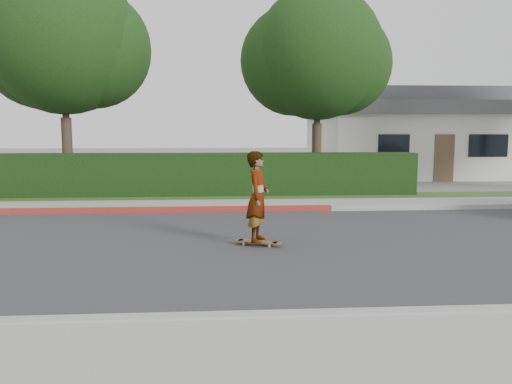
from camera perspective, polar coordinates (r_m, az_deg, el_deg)
ground at (r=10.03m, az=7.96°, el=-5.89°), size 120.00×120.00×0.00m
road at (r=10.03m, az=7.96°, el=-5.86°), size 60.00×8.00×0.01m
curb_near at (r=6.21m, az=15.91°, el=-13.46°), size 60.00×0.20×0.15m
sidewalk_near at (r=5.44m, az=19.23°, el=-16.76°), size 60.00×1.60×0.12m
curb_far at (r=13.98m, az=4.54°, el=-1.90°), size 60.00×0.20×0.15m
curb_red_section at (r=14.15m, az=-15.93°, el=-2.03°), size 12.00×0.21×0.15m
sidewalk_far at (r=14.87m, az=4.04°, el=-1.43°), size 60.00×1.60×0.12m
planting_strip at (r=16.44m, az=3.28°, el=-0.66°), size 60.00×1.60×0.10m
hedge at (r=16.86m, az=-7.14°, el=1.88°), size 15.00×1.00×1.50m
tree_left at (r=19.31m, az=-21.10°, el=15.55°), size 5.99×5.21×8.00m
tree_center at (r=19.27m, az=6.94°, el=14.89°), size 5.66×4.84×7.44m
house at (r=27.46m, az=17.69°, el=6.34°), size 10.60×8.60×4.30m
skateboard at (r=9.72m, az=0.20°, el=-5.71°), size 0.98×0.55×0.09m
skateboarder at (r=9.57m, az=0.20°, el=-0.53°), size 0.57×0.72×1.74m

